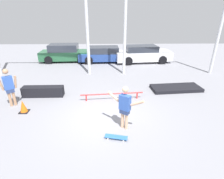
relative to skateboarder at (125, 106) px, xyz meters
name	(u,v)px	position (x,y,z in m)	size (l,w,h in m)	color
ground_plane	(106,117)	(-0.67, 0.77, -0.90)	(36.00, 36.00, 0.00)	gray
skateboarder	(125,106)	(0.00, 0.00, 0.00)	(1.20, 0.86, 1.62)	#DBAD89
skateboard	(116,137)	(-0.32, -0.59, -0.84)	(0.79, 0.37, 0.08)	#2D66B2
grind_box	(43,91)	(-3.81, 2.74, -0.65)	(1.99, 0.45, 0.51)	black
manual_pad	(176,88)	(3.11, 3.38, -0.82)	(2.63, 1.06, 0.18)	black
grind_rail	(112,94)	(-0.39, 2.27, -0.63)	(2.98, 0.32, 0.34)	red
canopy_support_left	(36,15)	(-4.85, 6.20, 2.84)	(6.21, 0.20, 6.07)	silver
canopy_support_right	(175,15)	(3.51, 6.20, 2.84)	(6.21, 0.20, 6.07)	silver
parked_car_green	(66,53)	(-4.18, 9.70, -0.21)	(4.34, 1.99, 1.44)	#28603D
parked_car_blue	(105,54)	(-0.81, 9.47, -0.29)	(4.52, 1.96, 1.26)	#284793
parked_car_white	(143,54)	(2.33, 9.25, -0.23)	(4.72, 2.22, 1.38)	white
bystander	(9,86)	(-4.84, 1.79, 0.05)	(0.63, 0.47, 1.72)	tan
traffic_cone	(23,106)	(-4.12, 1.21, -0.64)	(0.36, 0.36, 0.54)	black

